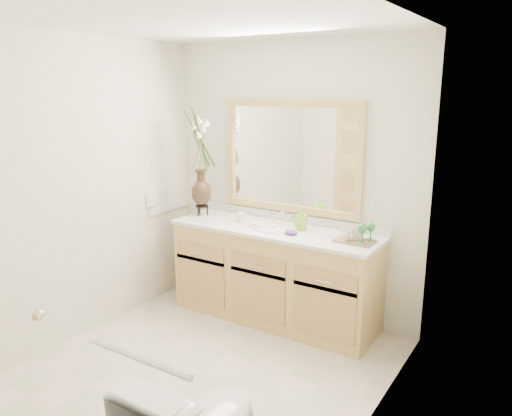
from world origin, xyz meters
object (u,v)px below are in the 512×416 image
Objects in this scene: flower_vase at (200,151)px; tumbler at (241,217)px; tray at (354,241)px; soap_bottle at (301,219)px.

flower_vase reaches higher than tumbler.
flower_vase is at bearing -179.82° from tray.
tumbler is (0.45, -0.01, -0.56)m from flower_vase.
flower_vase is 0.72m from tumbler.
tray is (1.52, -0.03, -0.59)m from flower_vase.
soap_bottle is (0.57, 0.08, 0.04)m from tumbler.
flower_vase reaches higher than soap_bottle.
flower_vase is at bearing 163.96° from soap_bottle.
flower_vase is 3.02× the size of tray.
soap_bottle reaches higher than tray.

